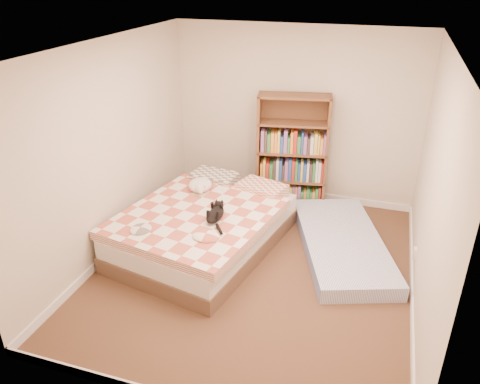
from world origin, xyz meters
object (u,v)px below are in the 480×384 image
(black_cat, at_px, (216,213))
(white_dog, at_px, (201,185))
(bed, at_px, (206,225))
(floor_mattress, at_px, (342,243))
(bookshelf, at_px, (292,167))

(black_cat, bearing_deg, white_dog, 117.26)
(bed, bearing_deg, white_dog, 129.94)
(floor_mattress, xyz_separation_m, white_dog, (-1.86, 0.01, 0.52))
(floor_mattress, relative_size, white_dog, 4.91)
(bookshelf, xyz_separation_m, black_cat, (-0.53, -1.64, 0.01))
(black_cat, xyz_separation_m, white_dog, (-0.45, 0.62, 0.02))
(bed, bearing_deg, bookshelf, 72.94)
(bookshelf, bearing_deg, white_dog, -144.14)
(bed, relative_size, bookshelf, 1.51)
(black_cat, height_order, white_dog, white_dog)
(white_dog, bearing_deg, bed, -40.18)
(bed, bearing_deg, floor_mattress, 24.49)
(bookshelf, bearing_deg, bed, -128.69)
(black_cat, relative_size, white_dog, 1.52)
(bed, distance_m, bookshelf, 1.64)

